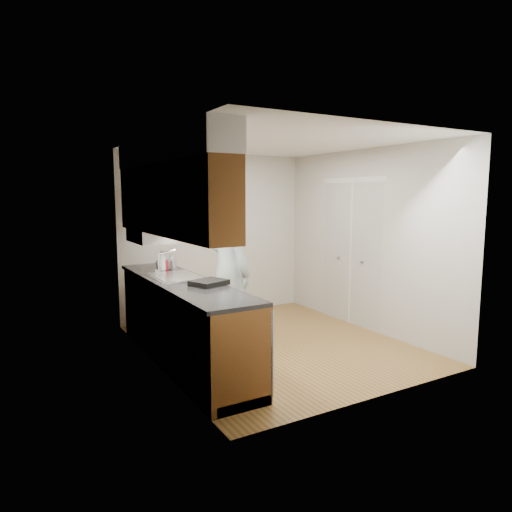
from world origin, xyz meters
The scene contains 16 objects.
floor centered at (0.00, 0.00, 0.00)m, with size 3.50×3.50×0.00m, color olive.
ceiling centered at (0.00, 0.00, 2.50)m, with size 3.50×3.50×0.00m, color white.
wall_left centered at (-1.50, 0.00, 1.25)m, with size 0.02×3.50×2.50m, color beige.
wall_right centered at (1.50, 0.00, 1.25)m, with size 0.02×3.50×2.50m, color beige.
wall_back centered at (0.00, 1.75, 1.25)m, with size 3.00×0.02×2.50m, color beige.
counter centered at (-1.20, 0.00, 0.49)m, with size 0.64×2.80×1.30m.
upper_cabinets centered at (-1.33, 0.05, 1.95)m, with size 0.47×2.80×1.21m.
closet_door centered at (1.49, 0.30, 1.02)m, with size 0.02×1.22×2.05m, color silver.
floor_mat centered at (-0.58, 0.12, 0.01)m, with size 0.56×0.95×0.02m, color #565658.
person centered at (-0.58, 0.12, 1.10)m, with size 0.76×0.51×2.16m, color #A1BAC3.
soap_bottle_a centered at (-1.21, 0.69, 1.07)m, with size 0.10×0.10×0.26m, color silver.
soap_bottle_b centered at (-1.04, 0.85, 1.04)m, with size 0.09×0.09×0.20m, color silver.
soap_bottle_c centered at (-1.15, 0.94, 1.02)m, with size 0.13×0.13×0.16m, color silver.
soda_can centered at (-1.16, 0.69, 1.01)m, with size 0.07×0.07×0.13m, color #AD1D2F.
steel_can centered at (-1.07, 0.66, 1.00)m, with size 0.07×0.07×0.13m, color #A5A5AA.
dish_rack centered at (-1.06, -0.40, 0.97)m, with size 0.34×0.29×0.05m, color black.
Camera 1 is at (-2.96, -4.69, 1.87)m, focal length 32.00 mm.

